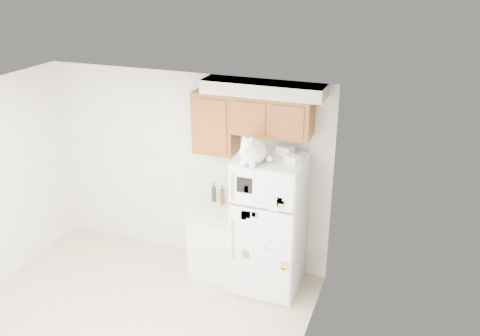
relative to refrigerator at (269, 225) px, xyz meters
The scene contains 8 objects.
room_shell 1.95m from the refrigerator, 129.78° to the right, with size 3.84×4.04×2.52m.
refrigerator is the anchor object (origin of this frame).
base_counter 0.80m from the refrigerator, behind, with size 0.64×0.64×0.92m.
cat 1.02m from the refrigerator, 123.40° to the right, with size 0.36×0.52×0.37m.
storage_box_back 0.92m from the refrigerator, 55.45° to the left, with size 0.18×0.13×0.10m, color white.
storage_box_front 0.94m from the refrigerator, 15.36° to the right, with size 0.15×0.11×0.09m, color white.
bottle_green 0.85m from the refrigerator, 164.83° to the left, with size 0.06×0.06×0.26m, color #19381E, non-canonical shape.
bottle_amber 0.73m from the refrigerator, 164.73° to the left, with size 0.06×0.06×0.26m, color #593814, non-canonical shape.
Camera 1 is at (2.75, -3.46, 3.80)m, focal length 38.00 mm.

